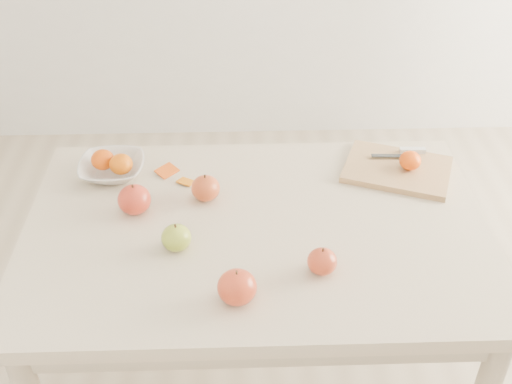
{
  "coord_description": "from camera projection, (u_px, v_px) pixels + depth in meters",
  "views": [
    {
      "loc": [
        -0.04,
        -1.29,
        1.79
      ],
      "look_at": [
        0.0,
        0.05,
        0.82
      ],
      "focal_mm": 45.0,
      "sensor_mm": 36.0,
      "label": 1
    }
  ],
  "objects": [
    {
      "name": "apple_red_a",
      "position": [
        206.0,
        188.0,
        1.72
      ],
      "size": [
        0.08,
        0.08,
        0.07
      ],
      "primitive_type": "ellipsoid",
      "color": "maroon",
      "rests_on": "table"
    },
    {
      "name": "apple_red_c",
      "position": [
        237.0,
        287.0,
        1.41
      ],
      "size": [
        0.09,
        0.09,
        0.08
      ],
      "primitive_type": "ellipsoid",
      "color": "#A40813",
      "rests_on": "table"
    },
    {
      "name": "orange_peel_b",
      "position": [
        186.0,
        182.0,
        1.8
      ],
      "size": [
        0.06,
        0.05,
        0.01
      ],
      "primitive_type": "cube",
      "rotation": [
        -0.14,
        0.0,
        -0.53
      ],
      "color": "orange",
      "rests_on": "table"
    },
    {
      "name": "fruit_bowl",
      "position": [
        112.0,
        168.0,
        1.82
      ],
      "size": [
        0.19,
        0.19,
        0.05
      ],
      "primitive_type": "imported",
      "color": "silver",
      "rests_on": "table"
    },
    {
      "name": "bowl_tangerine_near",
      "position": [
        103.0,
        160.0,
        1.82
      ],
      "size": [
        0.07,
        0.07,
        0.06
      ],
      "primitive_type": "ellipsoid",
      "color": "#CE5407",
      "rests_on": "fruit_bowl"
    },
    {
      "name": "table",
      "position": [
        257.0,
        254.0,
        1.71
      ],
      "size": [
        1.2,
        0.8,
        0.75
      ],
      "color": "beige",
      "rests_on": "ground"
    },
    {
      "name": "paring_knife",
      "position": [
        409.0,
        151.0,
        1.89
      ],
      "size": [
        0.17,
        0.05,
        0.01
      ],
      "color": "white",
      "rests_on": "cutting_board"
    },
    {
      "name": "bowl_tangerine_far",
      "position": [
        121.0,
        164.0,
        1.8
      ],
      "size": [
        0.07,
        0.07,
        0.06
      ],
      "primitive_type": "ellipsoid",
      "color": "#E76308",
      "rests_on": "fruit_bowl"
    },
    {
      "name": "apple_red_b",
      "position": [
        134.0,
        200.0,
        1.68
      ],
      "size": [
        0.09,
        0.09,
        0.08
      ],
      "primitive_type": "ellipsoid",
      "color": "maroon",
      "rests_on": "table"
    },
    {
      "name": "apple_red_e",
      "position": [
        322.0,
        261.0,
        1.49
      ],
      "size": [
        0.07,
        0.07,
        0.06
      ],
      "primitive_type": "ellipsoid",
      "color": "maroon",
      "rests_on": "table"
    },
    {
      "name": "board_tangerine",
      "position": [
        410.0,
        160.0,
        1.82
      ],
      "size": [
        0.06,
        0.06,
        0.05
      ],
      "primitive_type": "ellipsoid",
      "color": "#D63E07",
      "rests_on": "cutting_board"
    },
    {
      "name": "cutting_board",
      "position": [
        397.0,
        169.0,
        1.85
      ],
      "size": [
        0.35,
        0.31,
        0.02
      ],
      "primitive_type": "cube",
      "rotation": [
        0.0,
        0.0,
        -0.37
      ],
      "color": "tan",
      "rests_on": "table"
    },
    {
      "name": "orange_peel_a",
      "position": [
        167.0,
        172.0,
        1.85
      ],
      "size": [
        0.07,
        0.07,
        0.01
      ],
      "primitive_type": "cube",
      "rotation": [
        0.21,
        0.0,
        0.83
      ],
      "color": "#CC4B0E",
      "rests_on": "table"
    },
    {
      "name": "apple_green",
      "position": [
        176.0,
        238.0,
        1.56
      ],
      "size": [
        0.07,
        0.07,
        0.07
      ],
      "primitive_type": "ellipsoid",
      "color": "olive",
      "rests_on": "table"
    }
  ]
}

